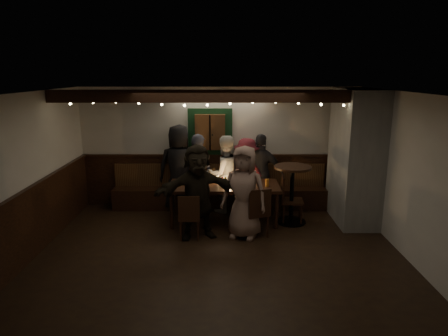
{
  "coord_description": "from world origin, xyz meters",
  "views": [
    {
      "loc": [
        0.07,
        -6.08,
        2.9
      ],
      "look_at": [
        0.1,
        1.6,
        1.05
      ],
      "focal_mm": 32.0,
      "sensor_mm": 36.0,
      "label": 1
    }
  ],
  "objects_px": {
    "person_a": "(179,168)",
    "person_e": "(261,172)",
    "chair_end": "(288,196)",
    "person_b": "(198,173)",
    "dining_table": "(224,188)",
    "person_d": "(247,174)",
    "person_f": "(198,192)",
    "chair_near_left": "(189,215)",
    "chair_near_right": "(258,210)",
    "person_c": "(225,174)",
    "high_top": "(292,187)",
    "person_g": "(244,192)"
  },
  "relations": [
    {
      "from": "dining_table",
      "to": "person_b",
      "type": "height_order",
      "value": "person_b"
    },
    {
      "from": "person_g",
      "to": "person_d",
      "type": "bearing_deg",
      "value": 103.59
    },
    {
      "from": "person_f",
      "to": "dining_table",
      "type": "bearing_deg",
      "value": 44.09
    },
    {
      "from": "chair_near_left",
      "to": "person_b",
      "type": "distance_m",
      "value": 1.61
    },
    {
      "from": "person_d",
      "to": "person_g",
      "type": "height_order",
      "value": "person_g"
    },
    {
      "from": "chair_end",
      "to": "person_a",
      "type": "relative_size",
      "value": 0.5
    },
    {
      "from": "person_b",
      "to": "person_g",
      "type": "bearing_deg",
      "value": 141.16
    },
    {
      "from": "person_c",
      "to": "person_b",
      "type": "bearing_deg",
      "value": -27.81
    },
    {
      "from": "person_a",
      "to": "person_c",
      "type": "relative_size",
      "value": 1.13
    },
    {
      "from": "chair_near_left",
      "to": "chair_end",
      "type": "relative_size",
      "value": 0.89
    },
    {
      "from": "person_c",
      "to": "person_f",
      "type": "distance_m",
      "value": 1.46
    },
    {
      "from": "dining_table",
      "to": "high_top",
      "type": "xyz_separation_m",
      "value": [
        1.33,
        -0.04,
        0.02
      ]
    },
    {
      "from": "person_f",
      "to": "chair_end",
      "type": "bearing_deg",
      "value": 9.36
    },
    {
      "from": "chair_near_left",
      "to": "person_f",
      "type": "distance_m",
      "value": 0.42
    },
    {
      "from": "chair_near_left",
      "to": "high_top",
      "type": "bearing_deg",
      "value": 23.28
    },
    {
      "from": "chair_end",
      "to": "person_b",
      "type": "xyz_separation_m",
      "value": [
        -1.79,
        0.7,
        0.31
      ]
    },
    {
      "from": "person_c",
      "to": "person_d",
      "type": "relative_size",
      "value": 1.05
    },
    {
      "from": "person_b",
      "to": "person_d",
      "type": "relative_size",
      "value": 1.07
    },
    {
      "from": "dining_table",
      "to": "person_b",
      "type": "relative_size",
      "value": 1.29
    },
    {
      "from": "chair_end",
      "to": "person_g",
      "type": "bearing_deg",
      "value": -140.78
    },
    {
      "from": "high_top",
      "to": "person_c",
      "type": "relative_size",
      "value": 0.7
    },
    {
      "from": "person_b",
      "to": "person_e",
      "type": "height_order",
      "value": "person_b"
    },
    {
      "from": "person_a",
      "to": "person_e",
      "type": "distance_m",
      "value": 1.73
    },
    {
      "from": "person_c",
      "to": "person_e",
      "type": "xyz_separation_m",
      "value": [
        0.77,
        0.11,
        0.01
      ]
    },
    {
      "from": "chair_end",
      "to": "person_f",
      "type": "xyz_separation_m",
      "value": [
        -1.72,
        -0.75,
        0.32
      ]
    },
    {
      "from": "dining_table",
      "to": "chair_near_left",
      "type": "bearing_deg",
      "value": -125.04
    },
    {
      "from": "chair_near_left",
      "to": "chair_near_right",
      "type": "relative_size",
      "value": 0.91
    },
    {
      "from": "chair_near_right",
      "to": "high_top",
      "type": "xyz_separation_m",
      "value": [
        0.73,
        0.72,
        0.21
      ]
    },
    {
      "from": "person_c",
      "to": "person_g",
      "type": "xyz_separation_m",
      "value": [
        0.34,
        -1.36,
        0.02
      ]
    },
    {
      "from": "dining_table",
      "to": "high_top",
      "type": "height_order",
      "value": "high_top"
    },
    {
      "from": "person_a",
      "to": "person_c",
      "type": "distance_m",
      "value": 0.97
    },
    {
      "from": "dining_table",
      "to": "chair_end",
      "type": "distance_m",
      "value": 1.27
    },
    {
      "from": "chair_near_right",
      "to": "person_c",
      "type": "height_order",
      "value": "person_c"
    },
    {
      "from": "dining_table",
      "to": "person_d",
      "type": "bearing_deg",
      "value": 57.9
    },
    {
      "from": "dining_table",
      "to": "person_f",
      "type": "xyz_separation_m",
      "value": [
        -0.46,
        -0.75,
        0.15
      ]
    },
    {
      "from": "chair_near_right",
      "to": "person_f",
      "type": "height_order",
      "value": "person_f"
    },
    {
      "from": "chair_near_right",
      "to": "dining_table",
      "type": "bearing_deg",
      "value": 128.15
    },
    {
      "from": "dining_table",
      "to": "person_a",
      "type": "bearing_deg",
      "value": 141.36
    },
    {
      "from": "person_a",
      "to": "person_d",
      "type": "relative_size",
      "value": 1.19
    },
    {
      "from": "chair_near_right",
      "to": "high_top",
      "type": "height_order",
      "value": "high_top"
    },
    {
      "from": "high_top",
      "to": "chair_near_left",
      "type": "bearing_deg",
      "value": -156.72
    },
    {
      "from": "chair_near_left",
      "to": "chair_near_right",
      "type": "height_order",
      "value": "chair_near_right"
    },
    {
      "from": "person_a",
      "to": "person_e",
      "type": "xyz_separation_m",
      "value": [
        1.73,
        -0.02,
        -0.1
      ]
    },
    {
      "from": "high_top",
      "to": "person_d",
      "type": "height_order",
      "value": "person_d"
    },
    {
      "from": "chair_near_left",
      "to": "person_d",
      "type": "relative_size",
      "value": 0.54
    },
    {
      "from": "chair_near_right",
      "to": "person_g",
      "type": "bearing_deg",
      "value": 174.3
    },
    {
      "from": "person_e",
      "to": "person_f",
      "type": "height_order",
      "value": "person_f"
    },
    {
      "from": "person_a",
      "to": "person_f",
      "type": "height_order",
      "value": "person_a"
    },
    {
      "from": "high_top",
      "to": "person_g",
      "type": "relative_size",
      "value": 0.69
    },
    {
      "from": "person_e",
      "to": "chair_near_right",
      "type": "bearing_deg",
      "value": 100.01
    }
  ]
}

